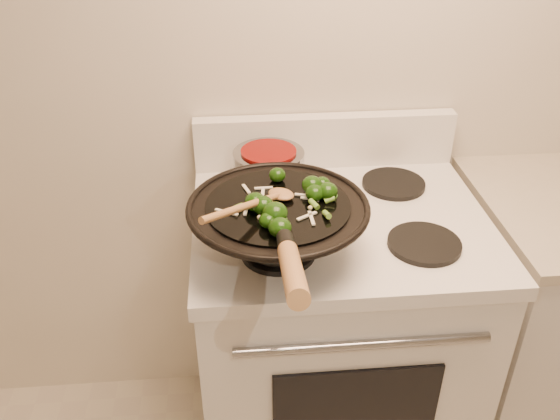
{
  "coord_description": "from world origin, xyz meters",
  "views": [
    {
      "loc": [
        -0.3,
        -0.13,
        1.77
      ],
      "look_at": [
        -0.19,
        1.04,
        1.03
      ],
      "focal_mm": 38.0,
      "sensor_mm": 36.0,
      "label": 1
    }
  ],
  "objects": [
    {
      "name": "saucepan",
      "position": [
        -0.2,
        1.32,
        0.99
      ],
      "size": [
        0.2,
        0.31,
        0.12
      ],
      "color": "gray",
      "rests_on": "stove"
    },
    {
      "name": "stove",
      "position": [
        -0.02,
        1.17,
        0.47
      ],
      "size": [
        0.78,
        0.67,
        1.08
      ],
      "color": "white",
      "rests_on": "ground"
    },
    {
      "name": "wooden_spoon",
      "position": [
        -0.24,
        0.99,
        1.09
      ],
      "size": [
        0.22,
        0.24,
        0.08
      ],
      "color": "#A26F40",
      "rests_on": "wok"
    },
    {
      "name": "stirfry",
      "position": [
        -0.18,
        1.0,
        1.08
      ],
      "size": [
        0.28,
        0.28,
        0.05
      ],
      "color": "#123307",
      "rests_on": "wok"
    },
    {
      "name": "wok",
      "position": [
        -0.2,
        1.01,
        1.01
      ],
      "size": [
        0.42,
        0.7,
        0.27
      ],
      "color": "black",
      "rests_on": "stove"
    }
  ]
}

